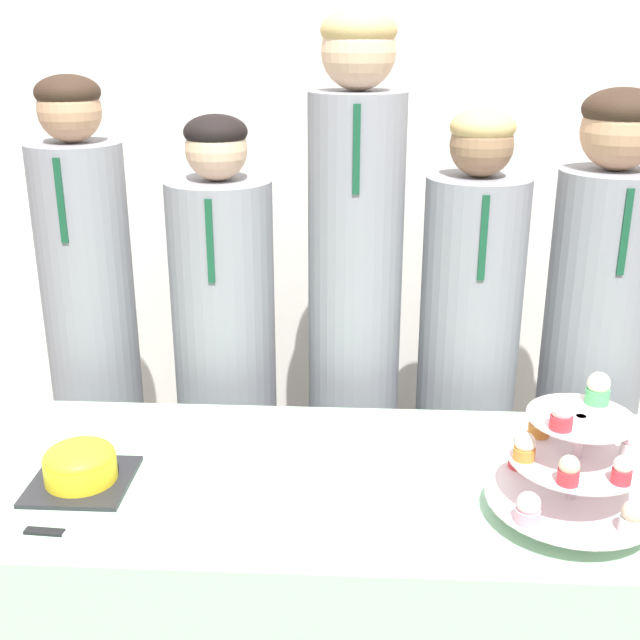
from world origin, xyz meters
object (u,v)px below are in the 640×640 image
(student_3, at_px, (466,378))
(student_1, at_px, (226,377))
(cake_knife, at_px, (67,534))
(student_4, at_px, (590,367))
(cupcake_stand, at_px, (574,461))
(student_0, at_px, (95,354))
(student_2, at_px, (354,330))
(round_cake, at_px, (80,465))

(student_3, bearing_deg, student_1, 180.00)
(cake_knife, distance_m, student_3, 1.21)
(student_3, height_order, student_4, student_4)
(student_1, distance_m, student_3, 0.70)
(cupcake_stand, distance_m, student_3, 0.75)
(cake_knife, relative_size, student_0, 0.17)
(cake_knife, bearing_deg, student_3, 47.90)
(cupcake_stand, xyz_separation_m, student_0, (-1.20, 0.73, -0.10))
(cupcake_stand, bearing_deg, student_4, 72.30)
(cupcake_stand, bearing_deg, student_3, 99.03)
(cake_knife, relative_size, student_2, 0.16)
(cake_knife, bearing_deg, student_4, 38.43)
(student_1, relative_size, student_2, 0.85)
(student_2, bearing_deg, student_4, -0.00)
(student_0, distance_m, student_4, 1.43)
(cake_knife, distance_m, student_0, 0.87)
(round_cake, relative_size, cake_knife, 0.81)
(student_1, bearing_deg, round_cake, -107.12)
(cake_knife, relative_size, student_4, 0.17)
(student_3, distance_m, student_4, 0.35)
(round_cake, distance_m, cake_knife, 0.19)
(student_3, bearing_deg, cupcake_stand, -80.97)
(round_cake, distance_m, student_4, 1.41)
(round_cake, height_order, cake_knife, round_cake)
(student_0, bearing_deg, cupcake_stand, -31.34)
(student_3, bearing_deg, student_2, 180.00)
(student_0, bearing_deg, round_cake, -74.50)
(cupcake_stand, relative_size, student_4, 0.23)
(student_1, bearing_deg, student_0, -180.00)
(cake_knife, bearing_deg, student_2, 61.00)
(student_3, relative_size, student_4, 0.96)
(student_0, height_order, student_1, student_0)
(student_2, bearing_deg, student_1, -180.00)
(round_cake, bearing_deg, student_1, 72.88)
(student_2, xyz_separation_m, student_3, (0.33, -0.00, -0.14))
(cake_knife, relative_size, student_3, 0.18)
(round_cake, bearing_deg, cupcake_stand, -3.99)
(cake_knife, height_order, student_0, student_0)
(student_1, distance_m, student_2, 0.40)
(student_2, bearing_deg, student_0, -180.00)
(round_cake, xyz_separation_m, student_3, (0.90, 0.66, -0.07))
(student_2, height_order, student_4, student_2)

